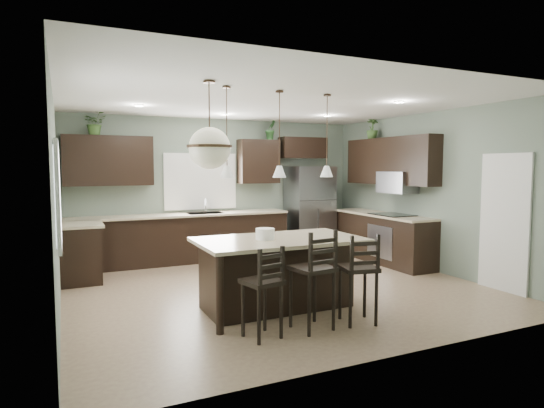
{
  "coord_description": "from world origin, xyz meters",
  "views": [
    {
      "loc": [
        -2.93,
        -6.14,
        1.84
      ],
      "look_at": [
        0.1,
        0.4,
        1.25
      ],
      "focal_mm": 30.0,
      "sensor_mm": 36.0,
      "label": 1
    }
  ],
  "objects_px": {
    "bar_stool_left": "(262,292)",
    "plant_back_left": "(95,123)",
    "serving_dish": "(265,234)",
    "bar_stool_center": "(312,280)",
    "bar_stool_right": "(358,278)",
    "refrigerator": "(310,209)",
    "kitchen_island": "(279,274)"
  },
  "relations": [
    {
      "from": "kitchen_island",
      "to": "bar_stool_right",
      "type": "distance_m",
      "value": 1.06
    },
    {
      "from": "refrigerator",
      "to": "plant_back_left",
      "type": "height_order",
      "value": "plant_back_left"
    },
    {
      "from": "bar_stool_left",
      "to": "bar_stool_center",
      "type": "bearing_deg",
      "value": -12.33
    },
    {
      "from": "refrigerator",
      "to": "serving_dish",
      "type": "relative_size",
      "value": 7.71
    },
    {
      "from": "refrigerator",
      "to": "bar_stool_center",
      "type": "bearing_deg",
      "value": -119.21
    },
    {
      "from": "kitchen_island",
      "to": "plant_back_left",
      "type": "distance_m",
      "value": 4.54
    },
    {
      "from": "kitchen_island",
      "to": "bar_stool_center",
      "type": "distance_m",
      "value": 0.83
    },
    {
      "from": "refrigerator",
      "to": "bar_stool_right",
      "type": "distance_m",
      "value": 4.5
    },
    {
      "from": "plant_back_left",
      "to": "serving_dish",
      "type": "bearing_deg",
      "value": -63.51
    },
    {
      "from": "serving_dish",
      "to": "bar_stool_center",
      "type": "relative_size",
      "value": 0.21
    },
    {
      "from": "bar_stool_left",
      "to": "bar_stool_right",
      "type": "relative_size",
      "value": 0.94
    },
    {
      "from": "kitchen_island",
      "to": "bar_stool_left",
      "type": "xyz_separation_m",
      "value": [
        -0.61,
        -0.83,
        0.04
      ]
    },
    {
      "from": "kitchen_island",
      "to": "serving_dish",
      "type": "distance_m",
      "value": 0.57
    },
    {
      "from": "plant_back_left",
      "to": "bar_stool_left",
      "type": "bearing_deg",
      "value": -72.83
    },
    {
      "from": "bar_stool_left",
      "to": "bar_stool_center",
      "type": "height_order",
      "value": "bar_stool_center"
    },
    {
      "from": "bar_stool_right",
      "to": "plant_back_left",
      "type": "relative_size",
      "value": 2.51
    },
    {
      "from": "kitchen_island",
      "to": "bar_stool_center",
      "type": "relative_size",
      "value": 1.83
    },
    {
      "from": "refrigerator",
      "to": "bar_stool_left",
      "type": "bearing_deg",
      "value": -125.36
    },
    {
      "from": "bar_stool_right",
      "to": "plant_back_left",
      "type": "bearing_deg",
      "value": 132.44
    },
    {
      "from": "refrigerator",
      "to": "bar_stool_center",
      "type": "distance_m",
      "value": 4.71
    },
    {
      "from": "kitchen_island",
      "to": "bar_stool_center",
      "type": "bearing_deg",
      "value": -89.12
    },
    {
      "from": "refrigerator",
      "to": "plant_back_left",
      "type": "relative_size",
      "value": 4.32
    },
    {
      "from": "bar_stool_left",
      "to": "bar_stool_right",
      "type": "height_order",
      "value": "bar_stool_right"
    },
    {
      "from": "bar_stool_left",
      "to": "kitchen_island",
      "type": "bearing_deg",
      "value": 41.11
    },
    {
      "from": "serving_dish",
      "to": "plant_back_left",
      "type": "height_order",
      "value": "plant_back_left"
    },
    {
      "from": "serving_dish",
      "to": "plant_back_left",
      "type": "xyz_separation_m",
      "value": [
        -1.74,
        3.49,
        1.62
      ]
    },
    {
      "from": "kitchen_island",
      "to": "bar_stool_center",
      "type": "xyz_separation_m",
      "value": [
        0.01,
        -0.82,
        0.11
      ]
    },
    {
      "from": "bar_stool_center",
      "to": "plant_back_left",
      "type": "xyz_separation_m",
      "value": [
        -1.95,
        4.31,
        2.04
      ]
    },
    {
      "from": "serving_dish",
      "to": "bar_stool_right",
      "type": "bearing_deg",
      "value": -46.95
    },
    {
      "from": "kitchen_island",
      "to": "bar_stool_right",
      "type": "bearing_deg",
      "value": -54.99
    },
    {
      "from": "kitchen_island",
      "to": "bar_stool_right",
      "type": "xyz_separation_m",
      "value": [
        0.61,
        -0.87,
        0.08
      ]
    },
    {
      "from": "bar_stool_left",
      "to": "plant_back_left",
      "type": "relative_size",
      "value": 2.36
    }
  ]
}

